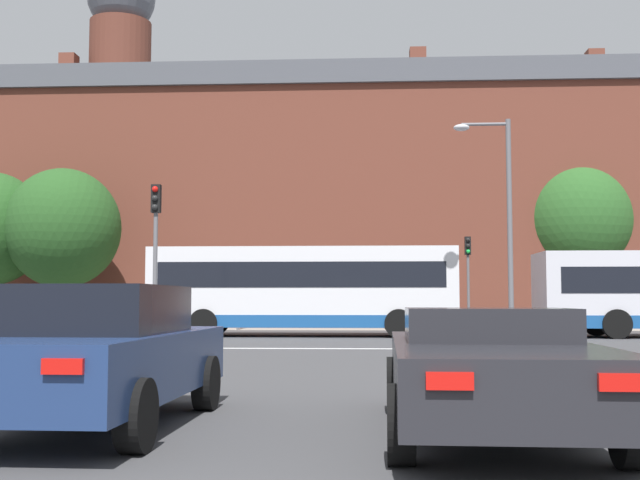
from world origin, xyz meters
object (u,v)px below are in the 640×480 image
object	(u,v)px
pedestrian_walking_east	(164,308)
traffic_light_near_left	(155,238)
traffic_light_far_right	(468,267)
street_lamp_junction	(500,206)
car_roadster_right	(489,367)
traffic_light_far_left	(238,274)
pedestrian_waiting	(398,308)
bus_crossing_lead	(303,289)
car_saloon_left	(95,354)

from	to	relation	value
pedestrian_walking_east	traffic_light_near_left	bearing A→B (deg)	96.22
traffic_light_far_right	street_lamp_junction	distance (m)	10.13
traffic_light_far_right	street_lamp_junction	world-z (taller)	street_lamp_junction
car_roadster_right	traffic_light_far_left	world-z (taller)	traffic_light_far_left
traffic_light_near_left	pedestrian_walking_east	bearing A→B (deg)	103.01
pedestrian_waiting	car_roadster_right	bearing A→B (deg)	150.81
bus_crossing_lead	traffic_light_near_left	xyz separation A→B (m)	(-3.65, -6.93, 1.33)
car_saloon_left	traffic_light_near_left	distance (m)	14.58
street_lamp_junction	pedestrian_waiting	bearing A→B (deg)	105.12
traffic_light_far_right	traffic_light_near_left	bearing A→B (deg)	-128.54
traffic_light_far_left	car_saloon_left	bearing A→B (deg)	-84.03
bus_crossing_lead	traffic_light_near_left	world-z (taller)	traffic_light_near_left
traffic_light_far_left	street_lamp_junction	bearing A→B (deg)	-44.98
traffic_light_near_left	street_lamp_junction	distance (m)	10.65
street_lamp_junction	pedestrian_waiting	distance (m)	11.23
traffic_light_far_left	street_lamp_junction	world-z (taller)	street_lamp_junction
traffic_light_near_left	pedestrian_walking_east	world-z (taller)	traffic_light_near_left
car_roadster_right	traffic_light_far_right	xyz separation A→B (m)	(3.30, 27.33, 2.11)
car_saloon_left	pedestrian_waiting	size ratio (longest dim) A/B	2.64
traffic_light_far_left	pedestrian_waiting	xyz separation A→B (m)	(7.03, 0.55, -1.49)
car_roadster_right	bus_crossing_lead	size ratio (longest dim) A/B	0.45
car_roadster_right	bus_crossing_lead	bearing A→B (deg)	100.73
car_saloon_left	traffic_light_far_left	size ratio (longest dim) A/B	1.22
car_roadster_right	pedestrian_waiting	distance (m)	27.69
car_saloon_left	bus_crossing_lead	world-z (taller)	bus_crossing_lead
traffic_light_near_left	traffic_light_far_right	bearing A→B (deg)	51.46
bus_crossing_lead	pedestrian_waiting	distance (m)	7.50
car_saloon_left	pedestrian_waiting	xyz separation A→B (m)	(4.22, 27.46, 0.24)
car_roadster_right	street_lamp_junction	xyz separation A→B (m)	(3.04, 17.31, 3.62)
car_saloon_left	pedestrian_waiting	distance (m)	27.78
traffic_light_near_left	street_lamp_junction	size ratio (longest dim) A/B	0.65
car_saloon_left	traffic_light_near_left	world-z (taller)	traffic_light_near_left
car_roadster_right	traffic_light_near_left	size ratio (longest dim) A/B	1.08
car_saloon_left	bus_crossing_lead	xyz separation A→B (m)	(0.52, 20.98, 0.97)
bus_crossing_lead	street_lamp_junction	world-z (taller)	street_lamp_junction
car_saloon_left	traffic_light_far_left	xyz separation A→B (m)	(-2.82, 26.91, 1.72)
pedestrian_walking_east	car_roadster_right	bearing A→B (deg)	103.51
bus_crossing_lead	street_lamp_junction	xyz separation A→B (m)	(6.49, -3.89, 2.54)
car_saloon_left	traffic_light_far_right	world-z (taller)	traffic_light_far_right
bus_crossing_lead	traffic_light_far_right	size ratio (longest dim) A/B	2.70
traffic_light_far_left	traffic_light_near_left	bearing A→B (deg)	-91.37
bus_crossing_lead	traffic_light_far_left	world-z (taller)	traffic_light_far_left
traffic_light_far_left	pedestrian_walking_east	bearing A→B (deg)	176.71
car_saloon_left	car_roadster_right	distance (m)	3.98
car_roadster_right	traffic_light_far_left	bearing A→B (deg)	105.53
traffic_light_far_right	pedestrian_walking_east	distance (m)	13.53
traffic_light_near_left	street_lamp_junction	world-z (taller)	street_lamp_junction
traffic_light_near_left	street_lamp_junction	xyz separation A→B (m)	(10.14, 3.04, 1.21)
traffic_light_far_left	street_lamp_junction	xyz separation A→B (m)	(9.83, -9.83, 1.79)
pedestrian_walking_east	bus_crossing_lead	bearing A→B (deg)	130.60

